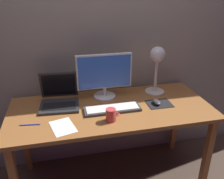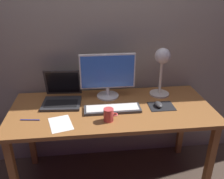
{
  "view_description": "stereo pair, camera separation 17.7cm",
  "coord_description": "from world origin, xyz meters",
  "px_view_note": "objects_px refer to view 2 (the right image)",
  "views": [
    {
      "loc": [
        -0.36,
        -1.63,
        1.66
      ],
      "look_at": [
        -0.0,
        -0.05,
        0.92
      ],
      "focal_mm": 38.21,
      "sensor_mm": 36.0,
      "label": 1
    },
    {
      "loc": [
        -0.18,
        -1.65,
        1.66
      ],
      "look_at": [
        -0.0,
        -0.05,
        0.92
      ],
      "focal_mm": 38.21,
      "sensor_mm": 36.0,
      "label": 2
    }
  ],
  "objects_px": {
    "mouse": "(159,104)",
    "coffee_mug": "(109,115)",
    "pen": "(30,120)",
    "monitor": "(108,74)",
    "desk_lamp": "(162,63)",
    "keyboard_main": "(113,109)",
    "laptop": "(62,93)"
  },
  "relations": [
    {
      "from": "keyboard_main",
      "to": "desk_lamp",
      "type": "relative_size",
      "value": 1.05
    },
    {
      "from": "coffee_mug",
      "to": "mouse",
      "type": "bearing_deg",
      "value": 21.43
    },
    {
      "from": "monitor",
      "to": "pen",
      "type": "relative_size",
      "value": 3.31
    },
    {
      "from": "laptop",
      "to": "coffee_mug",
      "type": "bearing_deg",
      "value": -44.94
    },
    {
      "from": "desk_lamp",
      "to": "mouse",
      "type": "height_order",
      "value": "desk_lamp"
    },
    {
      "from": "mouse",
      "to": "coffee_mug",
      "type": "relative_size",
      "value": 0.9
    },
    {
      "from": "monitor",
      "to": "pen",
      "type": "height_order",
      "value": "monitor"
    },
    {
      "from": "mouse",
      "to": "pen",
      "type": "height_order",
      "value": "mouse"
    },
    {
      "from": "pen",
      "to": "keyboard_main",
      "type": "bearing_deg",
      "value": 7.5
    },
    {
      "from": "monitor",
      "to": "desk_lamp",
      "type": "bearing_deg",
      "value": -1.0
    },
    {
      "from": "desk_lamp",
      "to": "coffee_mug",
      "type": "bearing_deg",
      "value": -141.89
    },
    {
      "from": "desk_lamp",
      "to": "coffee_mug",
      "type": "xyz_separation_m",
      "value": [
        -0.49,
        -0.38,
        -0.24
      ]
    },
    {
      "from": "keyboard_main",
      "to": "mouse",
      "type": "xyz_separation_m",
      "value": [
        0.37,
        0.02,
        0.01
      ]
    },
    {
      "from": "desk_lamp",
      "to": "keyboard_main",
      "type": "bearing_deg",
      "value": -151.98
    },
    {
      "from": "laptop",
      "to": "monitor",
      "type": "bearing_deg",
      "value": 5.67
    },
    {
      "from": "monitor",
      "to": "keyboard_main",
      "type": "distance_m",
      "value": 0.31
    },
    {
      "from": "laptop",
      "to": "desk_lamp",
      "type": "height_order",
      "value": "desk_lamp"
    },
    {
      "from": "keyboard_main",
      "to": "mouse",
      "type": "relative_size",
      "value": 4.59
    },
    {
      "from": "monitor",
      "to": "desk_lamp",
      "type": "relative_size",
      "value": 1.1
    },
    {
      "from": "pen",
      "to": "coffee_mug",
      "type": "bearing_deg",
      "value": -6.63
    },
    {
      "from": "keyboard_main",
      "to": "pen",
      "type": "bearing_deg",
      "value": -172.5
    },
    {
      "from": "desk_lamp",
      "to": "coffee_mug",
      "type": "height_order",
      "value": "desk_lamp"
    },
    {
      "from": "monitor",
      "to": "coffee_mug",
      "type": "height_order",
      "value": "monitor"
    },
    {
      "from": "laptop",
      "to": "coffee_mug",
      "type": "xyz_separation_m",
      "value": [
        0.35,
        -0.35,
        -0.02
      ]
    },
    {
      "from": "monitor",
      "to": "mouse",
      "type": "height_order",
      "value": "monitor"
    },
    {
      "from": "mouse",
      "to": "coffee_mug",
      "type": "distance_m",
      "value": 0.45
    },
    {
      "from": "monitor",
      "to": "mouse",
      "type": "distance_m",
      "value": 0.49
    },
    {
      "from": "monitor",
      "to": "laptop",
      "type": "bearing_deg",
      "value": -174.33
    },
    {
      "from": "laptop",
      "to": "desk_lamp",
      "type": "xyz_separation_m",
      "value": [
        0.84,
        0.03,
        0.22
      ]
    },
    {
      "from": "monitor",
      "to": "coffee_mug",
      "type": "xyz_separation_m",
      "value": [
        -0.03,
        -0.39,
        -0.16
      ]
    },
    {
      "from": "monitor",
      "to": "desk_lamp",
      "type": "xyz_separation_m",
      "value": [
        0.46,
        -0.01,
        0.08
      ]
    },
    {
      "from": "pen",
      "to": "monitor",
      "type": "bearing_deg",
      "value": 28.57
    }
  ]
}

